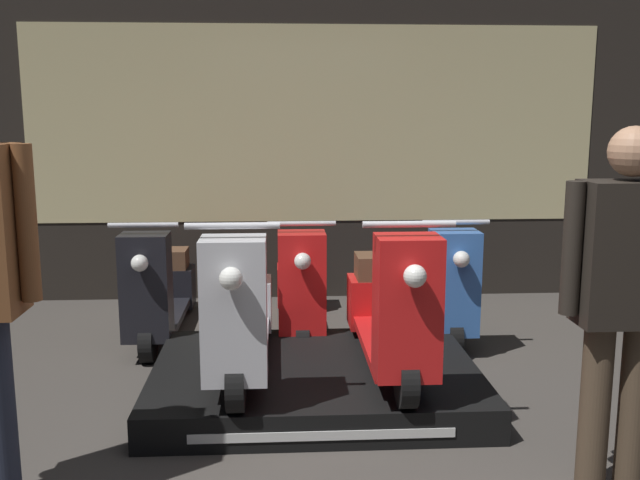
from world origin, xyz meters
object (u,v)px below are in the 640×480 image
object	(u,v)px
scooter_backrow_1	(300,289)
scooter_backrow_2	(436,287)
person_right_browsing	(624,288)
scooter_display_left	(240,312)
scooter_display_right	(390,310)
scooter_backrow_0	(160,291)

from	to	relation	value
scooter_backrow_1	scooter_backrow_2	world-z (taller)	same
scooter_backrow_2	person_right_browsing	bearing A→B (deg)	-83.61
scooter_display_left	person_right_browsing	distance (m)	2.02
scooter_display_left	scooter_backrow_1	size ratio (longest dim) A/B	1.00
scooter_display_right	scooter_backrow_0	size ratio (longest dim) A/B	1.00
scooter_display_left	scooter_display_right	size ratio (longest dim) A/B	1.00
scooter_backrow_2	scooter_display_left	bearing A→B (deg)	-137.74
scooter_display_right	scooter_backrow_0	world-z (taller)	scooter_display_right
scooter_backrow_0	scooter_backrow_2	distance (m)	2.07
scooter_display_right	scooter_backrow_2	bearing A→B (deg)	66.52
scooter_display_right	person_right_browsing	xyz separation A→B (m)	(0.82, -1.07, 0.38)
scooter_backrow_0	scooter_backrow_2	bearing A→B (deg)	0.00
scooter_display_left	scooter_backrow_2	world-z (taller)	scooter_display_left
scooter_backrow_2	person_right_browsing	distance (m)	2.43
scooter_display_right	person_right_browsing	world-z (taller)	person_right_browsing
scooter_backrow_2	person_right_browsing	size ratio (longest dim) A/B	1.01
scooter_display_right	scooter_backrow_0	bearing A→B (deg)	139.80
scooter_display_left	person_right_browsing	xyz separation A→B (m)	(1.67, -1.07, 0.38)
scooter_display_right	scooter_backrow_1	bearing A→B (deg)	110.52
scooter_backrow_1	scooter_backrow_0	bearing A→B (deg)	180.00
scooter_display_left	scooter_backrow_1	bearing A→B (deg)	73.75
person_right_browsing	scooter_backrow_1	bearing A→B (deg)	118.93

